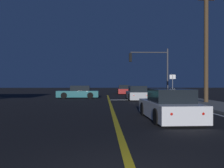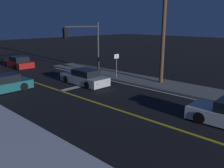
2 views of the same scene
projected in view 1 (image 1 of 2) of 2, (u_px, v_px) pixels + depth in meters
name	position (u px, v px, depth m)	size (l,w,h in m)	color
lane_line_center	(112.00, 111.00, 13.32)	(0.20, 34.70, 0.01)	gold
lane_line_edge_right	(202.00, 110.00, 13.51)	(0.16, 34.70, 0.01)	white
stop_bar	(138.00, 100.00, 22.12)	(5.50, 0.50, 0.01)	white
car_mid_block_teal	(79.00, 93.00, 24.90)	(4.47, 1.86, 1.34)	#195960
car_following_oncoming_red	(124.00, 90.00, 34.27)	(2.05, 4.35, 1.34)	maroon
car_parked_curb_silver	(137.00, 94.00, 22.39)	(1.98, 4.77, 1.34)	#B2B5BA
car_side_waiting_white	(169.00, 106.00, 10.08)	(2.01, 4.38, 1.34)	silver
traffic_signal_near_right	(153.00, 65.00, 24.48)	(4.20, 0.28, 5.27)	#38383D
utility_pole_right	(206.00, 41.00, 17.76)	(1.52, 0.33, 9.45)	#4C3823
street_sign_corner	(173.00, 83.00, 21.73)	(0.56, 0.07, 2.45)	slate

